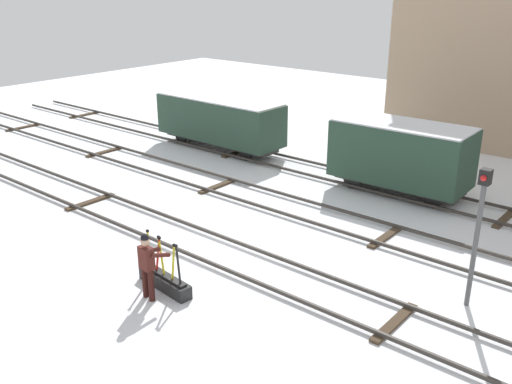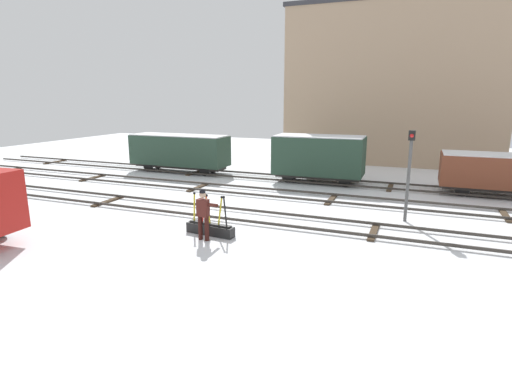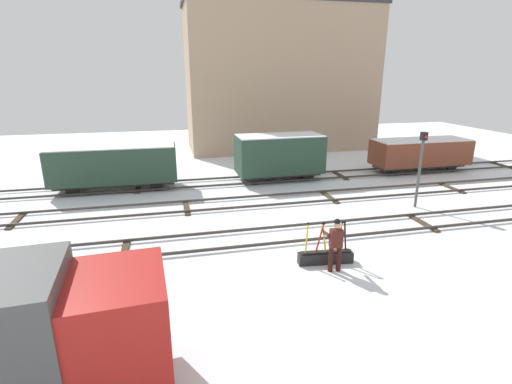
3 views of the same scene
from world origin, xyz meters
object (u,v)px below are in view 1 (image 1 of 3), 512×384
signal_post (478,224)px  freight_car_far_end (219,120)px  rail_worker (148,262)px  freight_car_mid_siding (401,154)px  switch_lever_frame (165,280)px

signal_post → freight_car_far_end: signal_post is taller
rail_worker → freight_car_mid_siding: freight_car_mid_siding is taller
rail_worker → freight_car_far_end: freight_car_far_end is taller
rail_worker → signal_post: 7.85m
rail_worker → freight_car_mid_siding: bearing=88.6°
signal_post → freight_car_far_end: 15.03m
signal_post → rail_worker: bearing=-142.6°
rail_worker → signal_post: size_ratio=0.50×
switch_lever_frame → rail_worker: rail_worker is taller
switch_lever_frame → signal_post: bearing=39.6°
rail_worker → switch_lever_frame: bearing=101.9°
rail_worker → signal_post: bearing=43.2°
signal_post → freight_car_far_end: (-13.78, 5.96, -0.79)m
switch_lever_frame → signal_post: size_ratio=0.53×
switch_lever_frame → freight_car_mid_siding: size_ratio=0.37×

